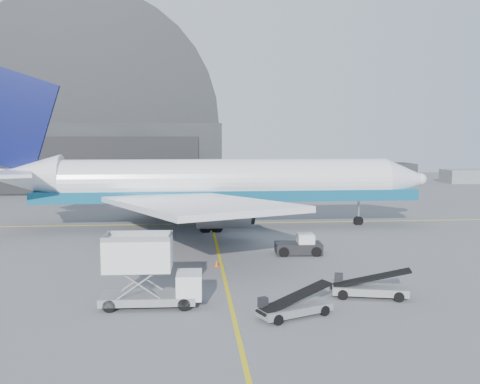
{
  "coord_description": "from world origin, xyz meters",
  "views": [
    {
      "loc": [
        -2.23,
        -39.58,
        9.84
      ],
      "look_at": [
        2.4,
        11.02,
        4.5
      ],
      "focal_mm": 40.0,
      "sensor_mm": 36.0,
      "label": 1
    }
  ],
  "objects": [
    {
      "name": "distant_bldg_b",
      "position": [
        55.0,
        68.0,
        0.0
      ],
      "size": [
        8.0,
        6.0,
        2.8
      ],
      "primitive_type": "cube",
      "color": "gray",
      "rests_on": "ground"
    },
    {
      "name": "traffic_cone",
      "position": [
        -0.39,
        0.06,
        0.24
      ],
      "size": [
        0.35,
        0.35,
        0.5
      ],
      "color": "#DD4907",
      "rests_on": "ground"
    },
    {
      "name": "airliner",
      "position": [
        -0.29,
        17.66,
        4.76
      ],
      "size": [
        48.52,
        47.05,
        17.03
      ],
      "color": "white",
      "rests_on": "ground"
    },
    {
      "name": "taxi_lines",
      "position": [
        0.0,
        12.67,
        0.01
      ],
      "size": [
        80.0,
        42.12,
        0.02
      ],
      "color": "gold",
      "rests_on": "ground"
    },
    {
      "name": "pushback_tug",
      "position": [
        6.76,
        3.7,
        0.66
      ],
      "size": [
        3.93,
        2.43,
        1.77
      ],
      "rotation": [
        0.0,
        0.0,
        -0.05
      ],
      "color": "black",
      "rests_on": "ground"
    },
    {
      "name": "distant_bldg_a",
      "position": [
        38.0,
        72.0,
        0.0
      ],
      "size": [
        14.0,
        8.0,
        4.0
      ],
      "primitive_type": "cube",
      "color": "black",
      "rests_on": "ground"
    },
    {
      "name": "belt_loader_a",
      "position": [
        3.28,
        -11.63,
        0.53
      ],
      "size": [
        4.47,
        2.98,
        1.7
      ],
      "rotation": [
        0.0,
        0.0,
        0.41
      ],
      "color": "gray",
      "rests_on": "ground"
    },
    {
      "name": "belt_loader_b",
      "position": [
        8.53,
        -8.53,
        0.57
      ],
      "size": [
        4.92,
        2.55,
        1.84
      ],
      "rotation": [
        0.0,
        0.0,
        -0.23
      ],
      "color": "gray",
      "rests_on": "ground"
    },
    {
      "name": "catering_truck",
      "position": [
        -4.82,
        -9.08,
        2.02
      ],
      "size": [
        5.88,
        2.38,
        4.0
      ],
      "rotation": [
        0.0,
        0.0,
        -0.03
      ],
      "color": "gray",
      "rests_on": "ground"
    },
    {
      "name": "hangar",
      "position": [
        -22.0,
        64.95,
        9.54
      ],
      "size": [
        50.0,
        28.3,
        28.0
      ],
      "color": "black",
      "rests_on": "ground"
    },
    {
      "name": "ground",
      "position": [
        0.0,
        0.0,
        0.0
      ],
      "size": [
        200.0,
        200.0,
        0.0
      ],
      "primitive_type": "plane",
      "color": "#565659",
      "rests_on": "ground"
    }
  ]
}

